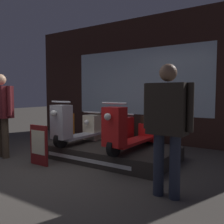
% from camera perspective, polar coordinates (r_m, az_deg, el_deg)
% --- Properties ---
extents(ground_plane, '(30.00, 30.00, 0.00)m').
position_cam_1_polar(ground_plane, '(4.24, -15.38, -13.13)').
color(ground_plane, '#423D38').
extents(shop_wall_back, '(6.99, 0.09, 3.20)m').
position_cam_1_polar(shop_wall_back, '(6.63, 6.11, 7.25)').
color(shop_wall_back, '#331E19').
rests_on(shop_wall_back, ground_plane).
extents(display_platform, '(2.58, 1.34, 0.26)m').
position_cam_1_polar(display_platform, '(4.89, -1.05, -9.06)').
color(display_platform, '#2D2823').
rests_on(display_platform, ground_plane).
extents(scooter_display_left, '(0.45, 1.70, 0.86)m').
position_cam_1_polar(scooter_display_left, '(5.12, -6.69, -3.26)').
color(scooter_display_left, black).
rests_on(scooter_display_left, display_platform).
extents(scooter_display_right, '(0.45, 1.70, 0.86)m').
position_cam_1_polar(scooter_display_right, '(4.46, 4.79, -4.38)').
color(scooter_display_right, black).
rests_on(scooter_display_right, display_platform).
extents(scooter_backrow_0, '(0.45, 1.70, 0.86)m').
position_cam_1_polar(scooter_backrow_0, '(6.43, -6.82, -4.01)').
color(scooter_backrow_0, black).
rests_on(scooter_backrow_0, ground_plane).
extents(scooter_backrow_1, '(0.45, 1.70, 0.86)m').
position_cam_1_polar(scooter_backrow_1, '(5.95, -0.94, -4.67)').
color(scooter_backrow_1, black).
rests_on(scooter_backrow_1, ground_plane).
extents(scooter_backrow_2, '(0.45, 1.70, 0.86)m').
position_cam_1_polar(scooter_backrow_2, '(5.54, 5.91, -5.37)').
color(scooter_backrow_2, black).
rests_on(scooter_backrow_2, ground_plane).
extents(person_left_browsing, '(0.61, 0.25, 1.62)m').
position_cam_1_polar(person_left_browsing, '(5.30, -23.99, 0.76)').
color(person_left_browsing, '#473828').
rests_on(person_left_browsing, ground_plane).
extents(person_right_browsing, '(0.62, 0.26, 1.61)m').
position_cam_1_polar(person_right_browsing, '(3.04, 12.53, -1.58)').
color(person_right_browsing, '#232838').
rests_on(person_right_browsing, ground_plane).
extents(price_sign_board, '(0.41, 0.04, 0.70)m').
position_cam_1_polar(price_sign_board, '(4.58, -16.38, -7.25)').
color(price_sign_board, maroon).
rests_on(price_sign_board, ground_plane).
extents(street_bollard, '(0.12, 0.12, 0.96)m').
position_cam_1_polar(street_bollard, '(6.93, -23.62, -2.51)').
color(street_bollard, gold).
rests_on(street_bollard, ground_plane).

